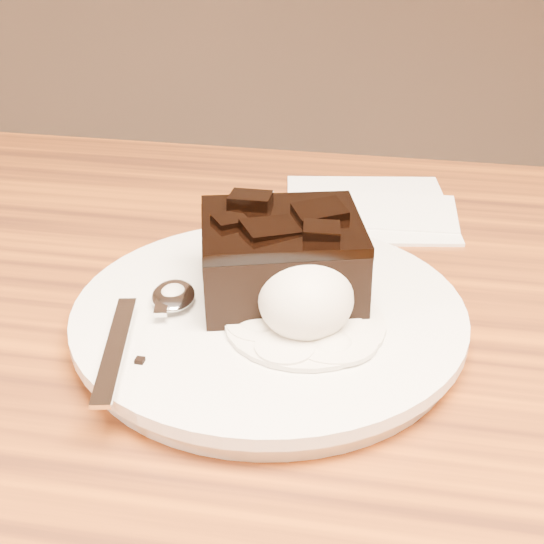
% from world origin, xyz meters
% --- Properties ---
extents(plate, '(0.25, 0.25, 0.02)m').
position_xyz_m(plate, '(-0.07, 0.06, 0.76)').
color(plate, white).
rests_on(plate, dining_table).
extents(brownie, '(0.12, 0.11, 0.05)m').
position_xyz_m(brownie, '(-0.07, 0.08, 0.79)').
color(brownie, black).
rests_on(brownie, plate).
extents(ice_cream_scoop, '(0.06, 0.06, 0.05)m').
position_xyz_m(ice_cream_scoop, '(-0.05, 0.05, 0.79)').
color(ice_cream_scoop, white).
rests_on(ice_cream_scoop, plate).
extents(melt_puddle, '(0.10, 0.10, 0.00)m').
position_xyz_m(melt_puddle, '(-0.05, 0.05, 0.77)').
color(melt_puddle, white).
rests_on(melt_puddle, plate).
extents(spoon, '(0.06, 0.16, 0.01)m').
position_xyz_m(spoon, '(-0.13, 0.06, 0.77)').
color(spoon, silver).
rests_on(spoon, plate).
extents(napkin, '(0.16, 0.16, 0.01)m').
position_xyz_m(napkin, '(-0.02, 0.27, 0.75)').
color(napkin, white).
rests_on(napkin, dining_table).
extents(crumb_a, '(0.01, 0.01, 0.00)m').
position_xyz_m(crumb_a, '(-0.07, 0.01, 0.77)').
color(crumb_a, black).
rests_on(crumb_a, plate).
extents(crumb_b, '(0.01, 0.01, 0.00)m').
position_xyz_m(crumb_b, '(-0.13, -0.01, 0.77)').
color(crumb_b, black).
rests_on(crumb_b, plate).
extents(crumb_c, '(0.00, 0.01, 0.00)m').
position_xyz_m(crumb_c, '(-0.03, 0.05, 0.77)').
color(crumb_c, black).
rests_on(crumb_c, plate).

